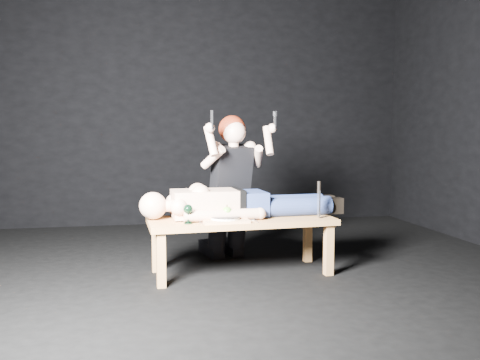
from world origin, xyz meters
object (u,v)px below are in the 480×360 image
Objects in this scene: goblet at (188,214)px; carving_knife at (319,200)px; serving_tray at (225,220)px; lying_man at (244,199)px; table at (241,246)px; kneeling_woman at (228,186)px.

goblet is 0.50× the size of carving_knife.
serving_tray is at bearing 177.74° from carving_knife.
lying_man is 10.39× the size of goblet.
table is 0.96× the size of lying_man.
carving_knife is at bearing -58.84° from kneeling_woman.
lying_man is at bearing 49.19° from serving_tray.
lying_man is at bearing 61.79° from table.
kneeling_woman is 4.45× the size of carving_knife.
kneeling_woman reaches higher than lying_man.
carving_knife is at bearing -14.92° from table.
serving_tray is (-0.15, -0.14, 0.24)m from table.
table is 1.11× the size of kneeling_woman.
goblet is (-0.28, -0.04, 0.06)m from serving_tray.
kneeling_woman is 0.68m from serving_tray.
carving_knife is (0.63, -0.62, -0.06)m from kneeling_woman.
lying_man is at bearing -95.12° from kneeling_woman.
table is 4.24× the size of serving_tray.
kneeling_woman is 9.00× the size of goblet.
table is at bearing 165.08° from carving_knife.
table is 4.96× the size of carving_knife.
carving_knife is (0.56, -0.21, 0.01)m from lying_man.
table is at bearing -101.37° from kneeling_woman.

